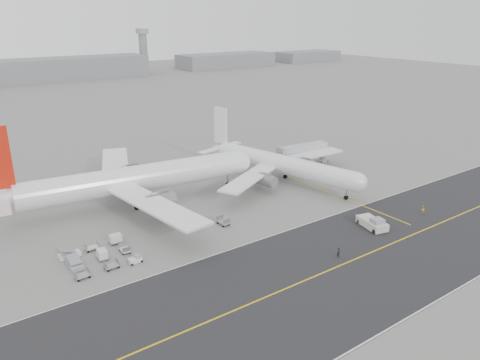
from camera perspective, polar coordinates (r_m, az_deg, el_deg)
ground at (r=91.51m, az=1.22°, el=-6.91°), size 700.00×700.00×0.00m
taxiway at (r=82.84m, az=11.67°, el=-10.36°), size 220.00×59.00×0.03m
horizon_buildings at (r=337.47m, az=-22.20°, el=11.17°), size 520.00×28.00×28.00m
control_tower at (r=363.47m, az=-11.70°, el=15.26°), size 7.00×7.00×31.25m
airliner_a at (r=107.10m, az=-13.04°, el=0.08°), size 60.44×59.47×20.89m
airliner_b at (r=119.89m, az=4.89°, el=2.01°), size 46.50×47.54×16.66m
pushback_tug at (r=98.37m, az=15.87°, el=-5.08°), size 4.54×8.90×2.50m
jet_bridge at (r=133.80m, az=7.73°, el=3.58°), size 16.86×4.41×6.32m
gse_cluster at (r=87.00m, az=-16.48°, el=-9.27°), size 16.55×15.99×1.87m
stray_dolly at (r=96.50m, az=-2.05°, el=-5.45°), size 1.72×2.76×1.69m
ground_crew_a at (r=85.59m, az=11.93°, el=-8.62°), size 0.83×0.70×1.93m
ground_crew_b at (r=108.82m, az=21.38°, el=-3.38°), size 1.03×0.93×1.76m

